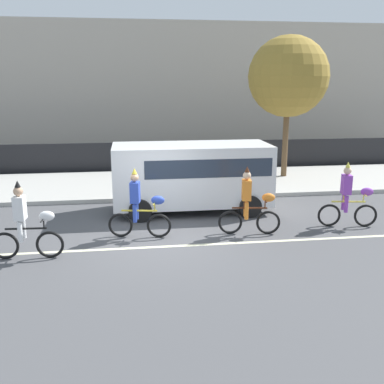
% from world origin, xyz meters
% --- Properties ---
extents(ground_plane, '(80.00, 80.00, 0.00)m').
position_xyz_m(ground_plane, '(0.00, 0.00, 0.00)').
color(ground_plane, '#4C4C4F').
extents(road_centre_line, '(36.00, 0.14, 0.01)m').
position_xyz_m(road_centre_line, '(0.00, -0.50, 0.00)').
color(road_centre_line, beige).
rests_on(road_centre_line, ground).
extents(sidewalk_curb, '(60.00, 5.00, 0.15)m').
position_xyz_m(sidewalk_curb, '(0.00, 6.50, 0.07)').
color(sidewalk_curb, '#ADAAA3').
rests_on(sidewalk_curb, ground).
extents(fence_line, '(40.00, 0.08, 1.40)m').
position_xyz_m(fence_line, '(0.00, 9.40, 0.70)').
color(fence_line, black).
rests_on(fence_line, ground).
extents(building_backdrop, '(28.00, 8.00, 7.33)m').
position_xyz_m(building_backdrop, '(2.25, 18.00, 3.67)').
color(building_backdrop, '#B2A899').
rests_on(building_backdrop, ground).
extents(parade_cyclist_zebra, '(1.72, 0.50, 1.92)m').
position_xyz_m(parade_cyclist_zebra, '(-3.18, -0.82, 0.84)').
color(parade_cyclist_zebra, black).
rests_on(parade_cyclist_zebra, ground).
extents(parade_cyclist_cobalt, '(1.70, 0.54, 1.92)m').
position_xyz_m(parade_cyclist_cobalt, '(-0.48, 0.32, 0.84)').
color(parade_cyclist_cobalt, black).
rests_on(parade_cyclist_cobalt, ground).
extents(parade_cyclist_orange, '(1.71, 0.52, 1.92)m').
position_xyz_m(parade_cyclist_orange, '(2.53, 0.17, 0.84)').
color(parade_cyclist_orange, black).
rests_on(parade_cyclist_orange, ground).
extents(parade_cyclist_purple, '(1.71, 0.53, 1.92)m').
position_xyz_m(parade_cyclist_purple, '(5.53, 0.42, 0.84)').
color(parade_cyclist_purple, black).
rests_on(parade_cyclist_purple, ground).
extents(parked_van_white, '(5.00, 2.22, 2.18)m').
position_xyz_m(parked_van_white, '(1.33, 2.70, 1.28)').
color(parked_van_white, white).
rests_on(parked_van_white, ground).
extents(street_tree_near_lamp, '(3.31, 3.31, 5.83)m').
position_xyz_m(street_tree_near_lamp, '(5.86, 6.94, 4.31)').
color(street_tree_near_lamp, brown).
rests_on(street_tree_near_lamp, sidewalk_curb).
extents(pedestrian_onlooker, '(0.32, 0.20, 1.62)m').
position_xyz_m(pedestrian_onlooker, '(2.40, 4.47, 1.01)').
color(pedestrian_onlooker, '#33333D').
rests_on(pedestrian_onlooker, sidewalk_curb).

